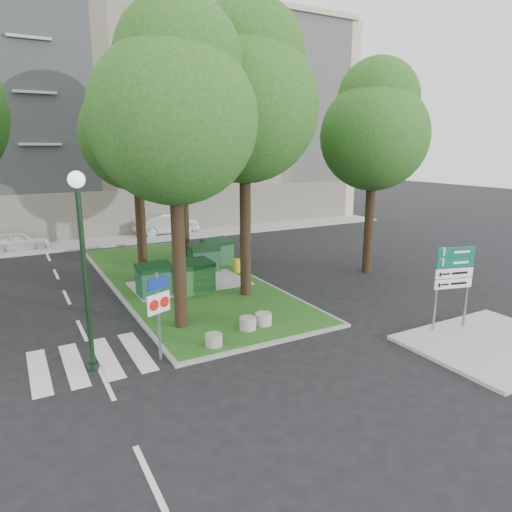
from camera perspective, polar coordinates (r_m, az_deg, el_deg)
ground at (r=14.35m, az=-0.01°, el=-11.34°), size 120.00×120.00×0.00m
median_island at (r=21.41m, az=-9.23°, el=-2.89°), size 6.00×16.00×0.12m
median_kerb at (r=21.41m, az=-9.23°, el=-2.92°), size 6.30×16.30×0.10m
sidewalk_corner at (r=16.18m, az=27.57°, el=-9.77°), size 5.00×4.00×0.12m
building_sidewalk at (r=31.14m, az=-16.70°, el=1.84°), size 42.00×3.00×0.12m
zebra_crossing at (r=14.46m, az=-16.44°, el=-11.69°), size 5.00×3.00×0.01m
apartment_building at (r=37.99m, az=-20.10°, el=15.65°), size 41.00×12.00×16.00m
tree_median_near_left at (r=14.85m, az=-10.10°, el=18.27°), size 5.20×5.20×10.53m
tree_median_near_right at (r=18.14m, az=-1.26°, el=19.67°), size 5.60×5.60×11.46m
tree_median_mid at (r=21.19m, az=-14.70°, el=15.63°), size 4.80×4.80×9.99m
tree_median_far at (r=25.09m, az=-9.26°, el=18.54°), size 5.80×5.80×11.93m
tree_street_right at (r=22.56m, az=14.68°, el=15.48°), size 5.00×5.00×10.06m
dumpster_a at (r=19.07m, az=-12.52°, el=-2.91°), size 1.45×1.05×1.31m
dumpster_b at (r=19.20m, az=-7.61°, el=-2.53°), size 1.58×1.21×1.36m
dumpster_c at (r=22.39m, az=-6.52°, el=-0.25°), size 1.47×1.07×1.32m
dumpster_d at (r=23.51m, az=-4.85°, el=0.51°), size 1.63×1.27×1.36m
bollard_left at (r=14.16m, az=-5.30°, el=-10.40°), size 0.52×0.52×0.37m
bollard_right at (r=15.67m, az=0.94°, el=-7.87°), size 0.56×0.56×0.40m
bollard_mid at (r=15.30m, az=-1.04°, el=-8.40°), size 0.57×0.57×0.40m
litter_bin at (r=22.03m, az=-2.37°, el=-1.21°), size 0.37×0.37×0.65m
street_lamp at (r=12.71m, az=-20.84°, el=0.78°), size 0.43×0.43×5.44m
traffic_sign_pole at (r=13.22m, az=-12.15°, el=-5.97°), size 0.74×0.36×2.63m
directional_sign at (r=16.20m, az=23.45°, el=-2.18°), size 1.35×0.40×2.77m
car_white at (r=30.57m, az=-27.64°, el=1.72°), size 3.66×1.55×1.23m
car_silver at (r=32.85m, az=-11.20°, el=3.95°), size 4.66×2.03×1.49m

